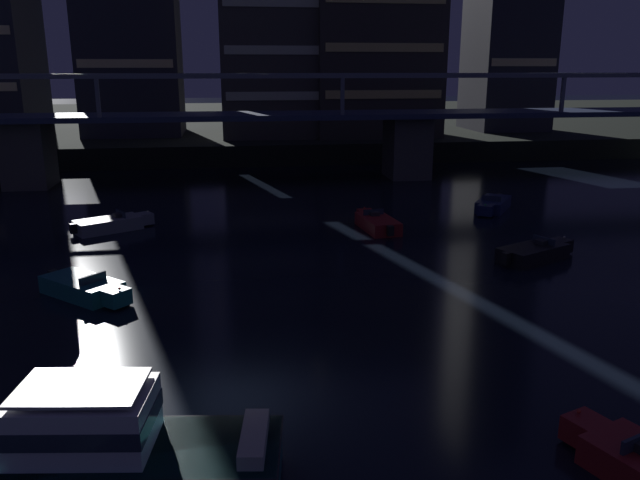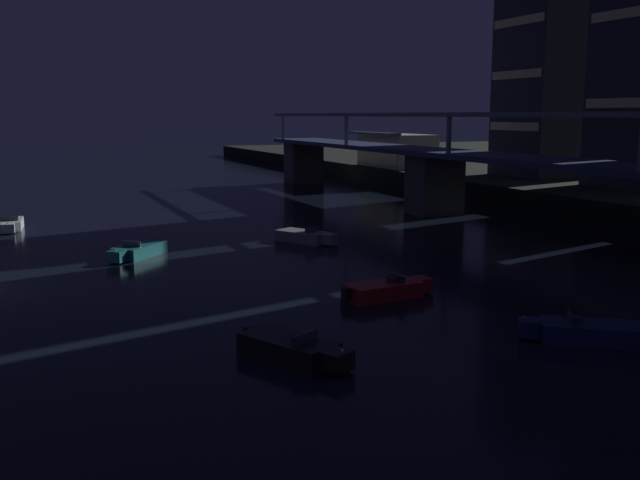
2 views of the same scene
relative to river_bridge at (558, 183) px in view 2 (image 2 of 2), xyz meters
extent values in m
cube|color=#4C4944|center=(-49.78, 0.01, -1.60)|extent=(3.60, 4.40, 5.55)
cube|color=#4C4944|center=(-16.59, 0.01, -1.60)|extent=(3.60, 4.40, 5.55)
cube|color=#2D3856|center=(0.00, 0.01, 1.40)|extent=(105.57, 6.40, 0.45)
cube|color=slate|center=(0.00, -2.89, 4.82)|extent=(105.57, 0.36, 0.36)
cube|color=slate|center=(0.00, 2.91, 4.82)|extent=(105.57, 0.36, 0.36)
cube|color=slate|center=(-49.78, -2.89, 3.22)|extent=(0.30, 0.30, 3.20)
cube|color=slate|center=(-29.87, -2.89, 3.22)|extent=(0.30, 0.30, 3.20)
cube|color=slate|center=(-9.96, -2.89, 3.22)|extent=(0.30, 0.30, 3.20)
cube|color=#282833|center=(-25.80, 22.04, 12.09)|extent=(9.20, 12.12, 28.54)
cube|color=beige|center=(-25.80, 15.93, 3.53)|extent=(8.46, 0.10, 0.90)
cube|color=beige|center=(-25.80, 15.93, 9.24)|extent=(8.46, 0.10, 0.90)
cube|color=beige|center=(-25.80, 15.93, 14.95)|extent=(8.46, 0.10, 0.90)
cube|color=beige|center=(-10.37, 16.54, 5.91)|extent=(10.11, 0.10, 0.90)
cube|color=beige|center=(-10.37, 16.54, 13.99)|extent=(10.11, 0.10, 0.90)
cube|color=#B2AD9E|center=(-45.60, 12.01, 0.02)|extent=(12.00, 6.00, 4.40)
cube|color=#EAD88C|center=(-45.60, 8.96, -0.42)|extent=(11.20, 0.10, 2.64)
cube|color=#4C4C51|center=(-45.60, 8.41, 2.37)|extent=(12.40, 1.60, 0.30)
cube|color=#196066|center=(-6.59, -28.72, -3.98)|extent=(4.08, 3.99, 0.80)
cube|color=#196066|center=(-4.84, -30.36, -3.93)|extent=(1.33, 1.34, 0.70)
cube|color=#283342|center=(-5.97, -29.30, -3.40)|extent=(1.00, 1.05, 0.36)
cube|color=#262628|center=(-6.15, -29.13, -3.46)|extent=(0.68, 0.68, 0.24)
cube|color=black|center=(-8.16, -27.24, -3.88)|extent=(0.51, 0.51, 0.60)
sphere|color=red|center=(-4.65, -30.54, -3.50)|extent=(0.12, 0.12, 0.12)
cube|color=black|center=(15.92, -26.64, -3.98)|extent=(4.30, 3.34, 0.80)
cube|color=black|center=(18.08, -25.58, -3.93)|extent=(1.24, 1.29, 0.70)
cube|color=#283342|center=(16.69, -26.27, -3.40)|extent=(0.68, 1.26, 0.36)
cube|color=#262628|center=(16.46, -26.38, -3.46)|extent=(0.61, 0.68, 0.24)
cube|color=black|center=(13.99, -27.59, -3.88)|extent=(0.48, 0.48, 0.60)
sphere|color=beige|center=(18.31, -25.47, -3.50)|extent=(0.12, 0.12, 0.12)
cube|color=maroon|center=(9.32, -19.09, -3.98)|extent=(2.23, 4.09, 0.80)
cube|color=maroon|center=(9.05, -16.70, -3.93)|extent=(1.09, 1.01, 0.70)
cube|color=#283342|center=(9.22, -18.24, -3.40)|extent=(1.35, 0.25, 0.36)
cube|color=#262628|center=(9.25, -18.49, -3.46)|extent=(0.60, 0.46, 0.24)
cube|color=black|center=(9.56, -21.23, -3.88)|extent=(0.40, 0.40, 0.60)
sphere|color=red|center=(9.02, -16.45, -3.50)|extent=(0.12, 0.12, 0.12)
cube|color=#19234C|center=(18.90, -14.56, -3.98)|extent=(3.73, 4.23, 0.80)
cube|color=#19234C|center=(17.52, -16.52, -3.93)|extent=(1.33, 1.31, 0.70)
cube|color=#283342|center=(18.41, -15.25, -3.40)|extent=(1.16, 0.86, 0.36)
cube|color=#262628|center=(18.56, -15.05, -3.46)|extent=(0.69, 0.65, 0.24)
sphere|color=#33D84C|center=(17.37, -16.73, -3.50)|extent=(0.12, 0.12, 0.12)
cube|color=silver|center=(-22.06, -36.61, -3.98)|extent=(4.02, 2.06, 0.80)
cube|color=silver|center=(-19.66, -36.77, -3.93)|extent=(0.97, 1.05, 0.70)
cube|color=#283342|center=(-21.21, -36.66, -3.40)|extent=(0.19, 1.35, 0.36)
cube|color=#262628|center=(-21.46, -36.65, -3.46)|extent=(0.44, 0.59, 0.24)
cube|color=black|center=(-24.21, -36.46, -3.88)|extent=(0.38, 0.38, 0.60)
sphere|color=#33D84C|center=(-19.41, -36.79, -3.50)|extent=(0.12, 0.12, 0.12)
cube|color=gray|center=(-7.44, -16.82, -3.98)|extent=(4.29, 3.52, 0.80)
cube|color=gray|center=(-5.36, -15.61, -3.93)|extent=(1.28, 1.31, 0.70)
cube|color=#283342|center=(-6.70, -16.39, -3.40)|extent=(0.76, 1.22, 0.36)
cube|color=#262628|center=(-6.92, -16.52, -3.46)|extent=(0.63, 0.69, 0.24)
cube|color=black|center=(-9.30, -17.90, -3.88)|extent=(0.49, 0.49, 0.60)
sphere|color=beige|center=(-5.14, -15.49, -3.50)|extent=(0.12, 0.12, 0.12)
camera|label=1|loc=(0.04, -56.81, 5.57)|focal=35.58mm
camera|label=2|loc=(40.44, -35.69, 4.80)|focal=40.04mm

